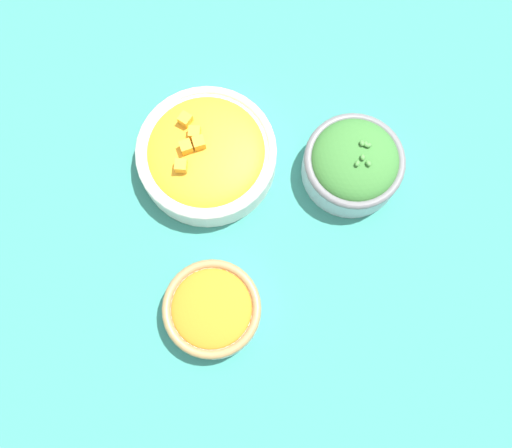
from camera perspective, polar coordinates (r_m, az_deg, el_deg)
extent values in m
plane|color=#337F75|center=(0.83, 0.00, -0.50)|extent=(3.00, 3.00, 0.00)
cylinder|color=white|center=(0.79, -4.23, -8.54)|extent=(0.13, 0.13, 0.04)
torus|color=#997A4C|center=(0.78, -4.33, -8.41)|extent=(0.13, 0.13, 0.01)
ellipsoid|color=orange|center=(0.78, -4.33, -8.41)|extent=(0.11, 0.11, 0.02)
cylinder|color=silver|center=(0.84, -4.77, 6.72)|extent=(0.20, 0.20, 0.04)
torus|color=silver|center=(0.82, -4.90, 7.27)|extent=(0.20, 0.20, 0.01)
ellipsoid|color=orange|center=(0.82, -4.90, 7.27)|extent=(0.17, 0.17, 0.03)
cube|color=#F4A828|center=(0.82, -6.96, 10.34)|extent=(0.02, 0.02, 0.02)
cube|color=#F4A828|center=(0.80, -5.59, 8.10)|extent=(0.02, 0.02, 0.02)
cube|color=#F4A828|center=(0.81, -6.04, 9.05)|extent=(0.02, 0.02, 0.02)
cube|color=#F4A828|center=(0.79, -7.38, 5.79)|extent=(0.02, 0.02, 0.02)
cube|color=#F4A828|center=(0.80, -6.89, 7.67)|extent=(0.02, 0.02, 0.02)
cylinder|color=#B2C1CC|center=(0.84, 9.70, 5.71)|extent=(0.14, 0.14, 0.05)
torus|color=slate|center=(0.82, 9.97, 6.28)|extent=(0.14, 0.14, 0.01)
ellipsoid|color=#387533|center=(0.82, 9.97, 6.28)|extent=(0.13, 0.13, 0.05)
ellipsoid|color=#47893D|center=(0.80, 11.30, 7.73)|extent=(0.01, 0.01, 0.01)
ellipsoid|color=#47893D|center=(0.79, 10.24, 5.98)|extent=(0.01, 0.01, 0.01)
ellipsoid|color=#47893D|center=(0.80, 11.04, 7.86)|extent=(0.01, 0.01, 0.01)
ellipsoid|color=#47893D|center=(0.80, 10.68, 7.94)|extent=(0.01, 0.01, 0.01)
ellipsoid|color=#47893D|center=(0.79, 11.31, 5.96)|extent=(0.01, 0.01, 0.01)
ellipsoid|color=#47893D|center=(0.79, 10.74, 6.58)|extent=(0.01, 0.01, 0.01)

